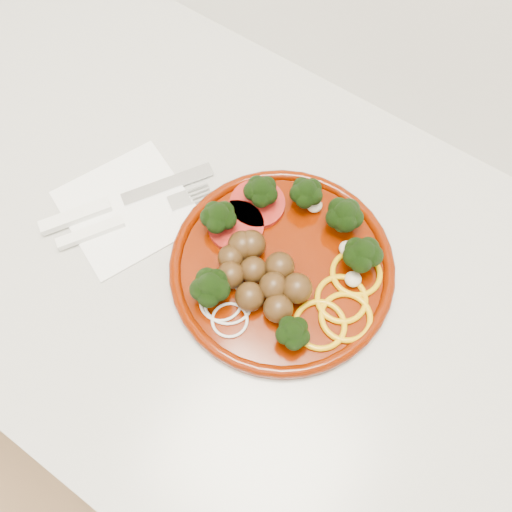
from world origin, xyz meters
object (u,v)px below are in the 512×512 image
Objects in this scene: plate at (281,262)px; knife at (105,206)px; fork at (109,226)px; napkin at (128,208)px.

plate reaches higher than knife.
plate is at bearing -38.13° from fork.
knife is at bearing -143.86° from napkin.
fork is (0.02, -0.02, -0.00)m from knife.
knife is (-0.02, -0.02, 0.01)m from napkin.
fork is at bearing -97.00° from knife.
napkin is (-0.20, -0.04, -0.02)m from plate.
napkin is 0.82× the size of fork.
knife is (-0.22, -0.06, -0.01)m from plate.
napkin is 0.73× the size of knife.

